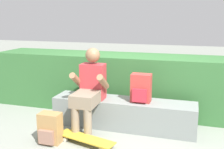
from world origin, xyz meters
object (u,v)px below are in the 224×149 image
object	(u,v)px
skateboard_near_person	(86,139)
backpack_on_bench	(141,88)
backpack_on_ground	(50,129)
person_skater	(90,88)
bench_main	(123,113)

from	to	relation	value
skateboard_near_person	backpack_on_bench	xyz separation A→B (m)	(0.58, 0.66, 0.54)
backpack_on_bench	backpack_on_ground	world-z (taller)	backpack_on_bench
person_skater	backpack_on_ground	xyz separation A→B (m)	(-0.34, -0.55, -0.43)
person_skater	bench_main	bearing A→B (deg)	25.30
bench_main	person_skater	distance (m)	0.64
skateboard_near_person	backpack_on_ground	distance (m)	0.48
person_skater	skateboard_near_person	distance (m)	0.73
bench_main	skateboard_near_person	distance (m)	0.76
backpack_on_bench	backpack_on_ground	xyz separation A→B (m)	(-1.04, -0.75, -0.42)
bench_main	backpack_on_bench	world-z (taller)	backpack_on_bench
backpack_on_bench	person_skater	bearing A→B (deg)	-164.06
bench_main	skateboard_near_person	xyz separation A→B (m)	(-0.32, -0.67, -0.14)
bench_main	backpack_on_bench	distance (m)	0.48
bench_main	backpack_on_ground	xyz separation A→B (m)	(-0.78, -0.76, -0.02)
skateboard_near_person	bench_main	bearing A→B (deg)	64.49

